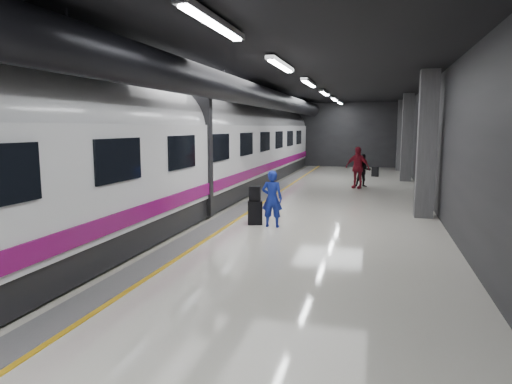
% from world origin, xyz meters
% --- Properties ---
extents(ground, '(40.00, 40.00, 0.00)m').
position_xyz_m(ground, '(0.00, 0.00, 0.00)').
color(ground, beige).
rests_on(ground, ground).
extents(platform_hall, '(10.02, 40.02, 4.51)m').
position_xyz_m(platform_hall, '(-0.29, 0.96, 3.54)').
color(platform_hall, black).
rests_on(platform_hall, ground).
extents(train, '(3.05, 38.00, 4.05)m').
position_xyz_m(train, '(-3.25, -0.00, 2.07)').
color(train, black).
rests_on(train, ground).
extents(traveler_main, '(0.60, 0.40, 1.60)m').
position_xyz_m(traveler_main, '(0.29, -0.62, 0.80)').
color(traveler_main, '#1725B1').
rests_on(traveler_main, ground).
extents(suitcase_main, '(0.47, 0.37, 0.68)m').
position_xyz_m(suitcase_main, '(-0.25, -0.45, 0.34)').
color(suitcase_main, black).
rests_on(suitcase_main, ground).
extents(shoulder_bag, '(0.34, 0.20, 0.43)m').
position_xyz_m(shoulder_bag, '(-0.26, -0.42, 0.89)').
color(shoulder_bag, black).
rests_on(shoulder_bag, suitcase_main).
extents(traveler_far_a, '(0.83, 0.69, 1.54)m').
position_xyz_m(traveler_far_a, '(2.47, 8.94, 0.77)').
color(traveler_far_a, black).
rests_on(traveler_far_a, ground).
extents(traveler_far_b, '(1.21, 0.79, 1.91)m').
position_xyz_m(traveler_far_b, '(2.23, 8.41, 0.95)').
color(traveler_far_b, maroon).
rests_on(traveler_far_b, ground).
extents(suitcase_far, '(0.42, 0.30, 0.56)m').
position_xyz_m(suitcase_far, '(3.01, 13.80, 0.28)').
color(suitcase_far, black).
rests_on(suitcase_far, ground).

